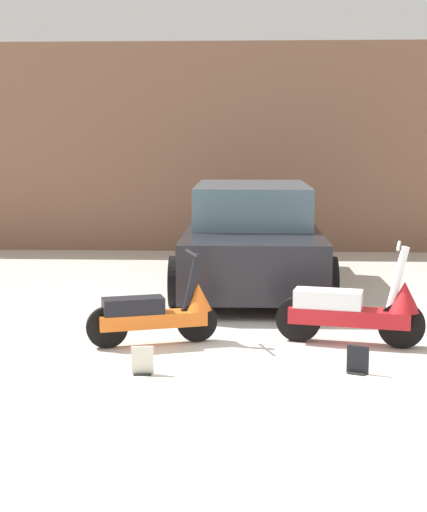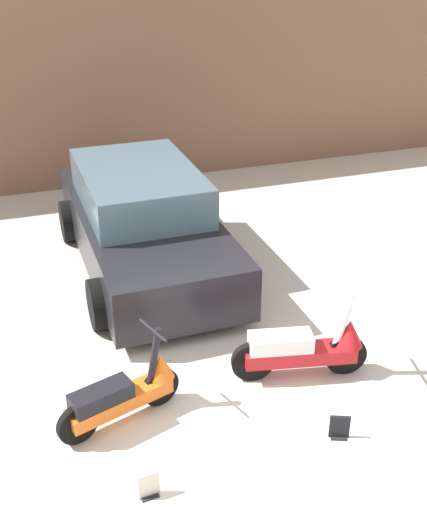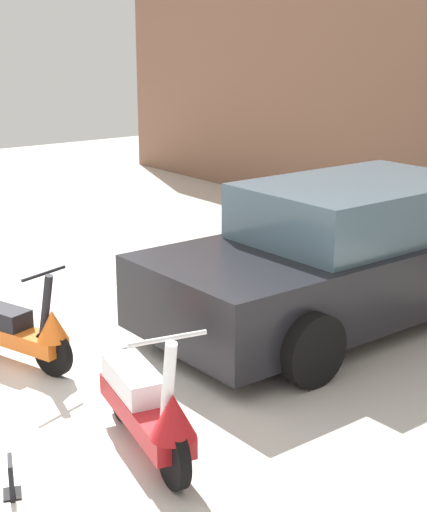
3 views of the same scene
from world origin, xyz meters
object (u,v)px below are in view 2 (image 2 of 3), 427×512
(car_rear_left, at_px, (144,223))
(scooter_front_right, at_px, (306,347))
(placard_near_left_scooter, at_px, (149,486))
(scooter_front_left, at_px, (125,392))
(placard_near_right_scooter, at_px, (339,428))

(car_rear_left, bearing_deg, scooter_front_right, 18.33)
(placard_near_left_scooter, bearing_deg, scooter_front_right, 28.31)
(scooter_front_left, height_order, placard_near_left_scooter, scooter_front_left)
(car_rear_left, bearing_deg, scooter_front_left, -17.33)
(scooter_front_right, distance_m, placard_near_left_scooter, 2.37)
(car_rear_left, relative_size, placard_near_left_scooter, 16.71)
(scooter_front_left, xyz_separation_m, placard_near_right_scooter, (1.93, -0.95, -0.23))
(car_rear_left, height_order, placard_near_right_scooter, car_rear_left)
(scooter_front_left, bearing_deg, scooter_front_right, -16.12)
(scooter_front_left, relative_size, scooter_front_right, 0.88)
(car_rear_left, bearing_deg, placard_near_right_scooter, 12.51)
(scooter_front_right, bearing_deg, scooter_front_left, -166.00)
(placard_near_left_scooter, distance_m, placard_near_right_scooter, 1.96)
(scooter_front_right, bearing_deg, car_rear_left, 121.01)
(scooter_front_left, distance_m, placard_near_left_scooter, 1.08)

